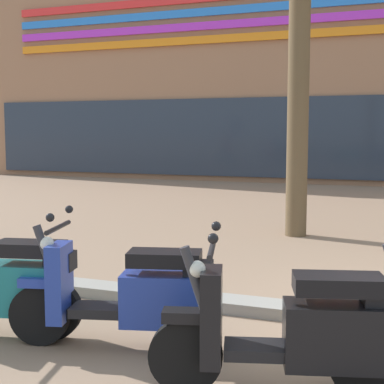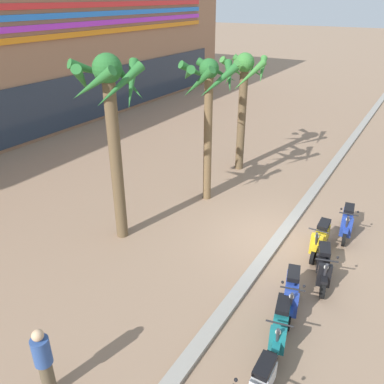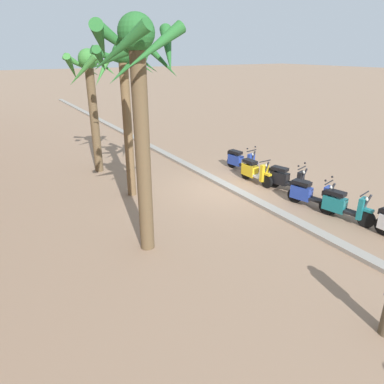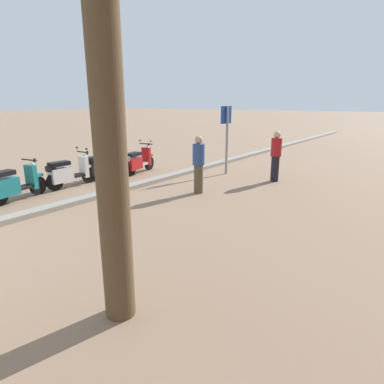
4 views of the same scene
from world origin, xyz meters
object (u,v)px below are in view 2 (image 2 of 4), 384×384
object	(u,v)px
scooter_blue_mid_centre	(292,291)
palm_tree_by_mall_entrance	(244,86)
scooter_blue_mid_rear	(347,221)
scooter_yellow_gap_after_mid	(320,238)
palm_tree_far_corner	(208,94)
scooter_teal_far_back	(280,324)
pedestrian_by_palm_tree	(44,361)
palm_tree_mid_walkway	(111,108)
scooter_black_mid_front	(323,265)

from	to	relation	value
scooter_blue_mid_centre	palm_tree_by_mall_entrance	xyz separation A→B (m)	(7.38, 4.87, 3.22)
scooter_blue_mid_rear	scooter_yellow_gap_after_mid	bearing A→B (deg)	162.38
scooter_blue_mid_rear	palm_tree_far_corner	world-z (taller)	palm_tree_far_corner
scooter_teal_far_back	scooter_blue_mid_rear	size ratio (longest dim) A/B	0.95
pedestrian_by_palm_tree	palm_tree_mid_walkway	bearing A→B (deg)	26.11
palm_tree_by_mall_entrance	pedestrian_by_palm_tree	world-z (taller)	palm_tree_by_mall_entrance
scooter_teal_far_back	scooter_blue_mid_centre	world-z (taller)	scooter_blue_mid_centre
scooter_black_mid_front	palm_tree_by_mall_entrance	bearing A→B (deg)	41.64
palm_tree_far_corner	pedestrian_by_palm_tree	distance (m)	9.49
scooter_teal_far_back	pedestrian_by_palm_tree	distance (m)	4.94
scooter_black_mid_front	scooter_blue_mid_rear	bearing A→B (deg)	-0.90
scooter_blue_mid_rear	palm_tree_by_mall_entrance	xyz separation A→B (m)	(3.14, 5.31, 3.22)
palm_tree_by_mall_entrance	palm_tree_far_corner	world-z (taller)	palm_tree_far_corner
scooter_blue_mid_centre	palm_tree_mid_walkway	world-z (taller)	palm_tree_mid_walkway
pedestrian_by_palm_tree	scooter_yellow_gap_after_mid	bearing A→B (deg)	-22.82
palm_tree_by_mall_entrance	pedestrian_by_palm_tree	bearing A→B (deg)	-172.25
scooter_teal_far_back	pedestrian_by_palm_tree	size ratio (longest dim) A/B	1.05
scooter_black_mid_front	scooter_blue_mid_rear	distance (m)	2.78
scooter_black_mid_front	palm_tree_by_mall_entrance	world-z (taller)	palm_tree_by_mall_entrance
scooter_black_mid_front	palm_tree_far_corner	distance (m)	6.70
scooter_blue_mid_centre	scooter_black_mid_front	distance (m)	1.51
scooter_black_mid_front	palm_tree_by_mall_entrance	size ratio (longest dim) A/B	0.34
scooter_teal_far_back	scooter_blue_mid_rear	distance (m)	5.44
palm_tree_mid_walkway	scooter_teal_far_back	bearing A→B (deg)	-104.53
scooter_blue_mid_rear	palm_tree_by_mall_entrance	world-z (taller)	palm_tree_by_mall_entrance
scooter_yellow_gap_after_mid	scooter_black_mid_front	bearing A→B (deg)	-162.06
palm_tree_mid_walkway	pedestrian_by_palm_tree	world-z (taller)	palm_tree_mid_walkway
scooter_teal_far_back	palm_tree_far_corner	xyz separation A→B (m)	(5.24, 4.84, 3.51)
palm_tree_by_mall_entrance	palm_tree_mid_walkway	distance (m)	7.13
scooter_blue_mid_rear	palm_tree_by_mall_entrance	bearing A→B (deg)	59.37
scooter_yellow_gap_after_mid	palm_tree_by_mall_entrance	world-z (taller)	palm_tree_by_mall_entrance
scooter_blue_mid_centre	scooter_black_mid_front	world-z (taller)	same
pedestrian_by_palm_tree	scooter_blue_mid_rear	bearing A→B (deg)	-21.99
scooter_blue_mid_centre	palm_tree_far_corner	bearing A→B (deg)	49.26
scooter_blue_mid_centre	scooter_yellow_gap_after_mid	bearing A→B (deg)	0.72
scooter_blue_mid_centre	palm_tree_mid_walkway	distance (m)	6.85
scooter_black_mid_front	palm_tree_mid_walkway	world-z (taller)	palm_tree_mid_walkway
pedestrian_by_palm_tree	scooter_teal_far_back	bearing A→B (deg)	-43.07
scooter_black_mid_front	pedestrian_by_palm_tree	distance (m)	7.23
pedestrian_by_palm_tree	scooter_black_mid_front	bearing A→B (deg)	-29.95
palm_tree_by_mall_entrance	scooter_blue_mid_rear	bearing A→B (deg)	-120.63
scooter_black_mid_front	scooter_yellow_gap_after_mid	bearing A→B (deg)	17.94
scooter_blue_mid_centre	scooter_blue_mid_rear	distance (m)	4.26
scooter_teal_far_back	palm_tree_far_corner	distance (m)	7.95
scooter_yellow_gap_after_mid	pedestrian_by_palm_tree	bearing A→B (deg)	157.18
scooter_blue_mid_rear	palm_tree_mid_walkway	distance (m)	8.20
scooter_blue_mid_centre	palm_tree_mid_walkway	xyz separation A→B (m)	(0.32, 5.72, 3.74)
palm_tree_mid_walkway	scooter_black_mid_front	bearing A→B (deg)	-79.44
scooter_black_mid_front	palm_tree_mid_walkway	size ratio (longest dim) A/B	0.30
scooter_teal_far_back	scooter_yellow_gap_after_mid	size ratio (longest dim) A/B	0.99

